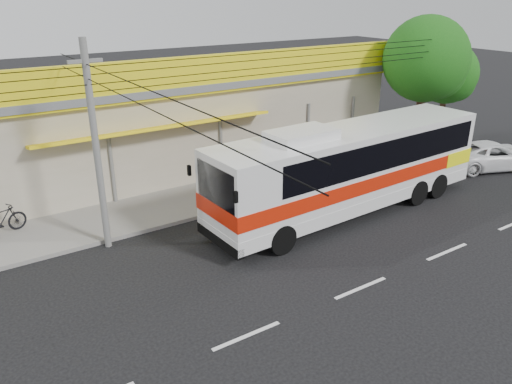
% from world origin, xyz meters
% --- Properties ---
extents(ground, '(120.00, 120.00, 0.00)m').
position_xyz_m(ground, '(0.00, 0.00, 0.00)').
color(ground, black).
rests_on(ground, ground).
extents(sidewalk, '(30.00, 3.20, 0.15)m').
position_xyz_m(sidewalk, '(0.00, 6.00, 0.07)').
color(sidewalk, gray).
rests_on(sidewalk, ground).
extents(lane_markings, '(50.00, 0.12, 0.01)m').
position_xyz_m(lane_markings, '(0.00, -2.50, 0.00)').
color(lane_markings, silver).
rests_on(lane_markings, ground).
extents(storefront_building, '(22.60, 9.20, 5.70)m').
position_xyz_m(storefront_building, '(-0.01, 11.54, 2.30)').
color(storefront_building, '#AAA289').
rests_on(storefront_building, ground).
extents(coach_bus, '(12.20, 3.05, 3.73)m').
position_xyz_m(coach_bus, '(3.64, 1.82, 2.00)').
color(coach_bus, silver).
rests_on(coach_bus, ground).
extents(motorbike_dark, '(1.84, 1.00, 1.06)m').
position_xyz_m(motorbike_dark, '(-8.30, 6.78, 0.68)').
color(motorbike_dark, black).
rests_on(motorbike_dark, sidewalk).
extents(white_car, '(5.21, 3.81, 1.32)m').
position_xyz_m(white_car, '(12.98, 1.76, 0.66)').
color(white_car, white).
rests_on(white_car, ground).
extents(utility_pole, '(34.00, 14.00, 6.92)m').
position_xyz_m(utility_pole, '(-5.41, 4.20, 5.71)').
color(utility_pole, slate).
rests_on(utility_pole, ground).
extents(tree_near, '(3.35, 3.35, 5.55)m').
position_xyz_m(tree_near, '(14.90, 6.27, 3.76)').
color(tree_near, '#331E14').
rests_on(tree_near, ground).
extents(tree_far, '(4.28, 4.28, 7.09)m').
position_xyz_m(tree_far, '(11.84, 5.36, 4.80)').
color(tree_far, '#331E14').
rests_on(tree_far, ground).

